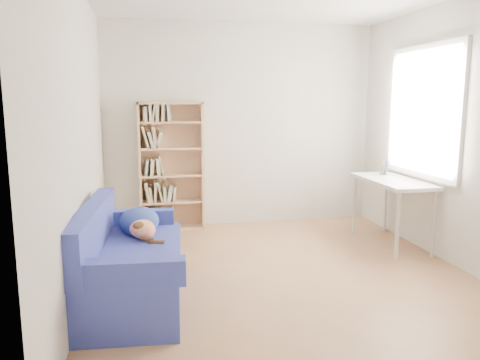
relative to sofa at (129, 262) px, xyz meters
name	(u,v)px	position (x,y,z in m)	size (l,w,h in m)	color
ground	(283,276)	(1.38, 0.20, -0.31)	(4.00, 4.00, 0.00)	#936642
room_shell	(295,99)	(1.48, 0.23, 1.33)	(3.54, 4.04, 2.62)	silver
sofa	(129,262)	(0.00, 0.00, 0.00)	(0.87, 1.65, 0.79)	navy
bookshelf	(171,171)	(0.47, 2.06, 0.44)	(0.80, 0.25, 1.60)	tan
desk	(392,187)	(2.86, 0.92, 0.36)	(0.51, 1.11, 0.75)	white
pen_cup	(383,169)	(2.92, 1.26, 0.51)	(0.09, 0.09, 0.17)	white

